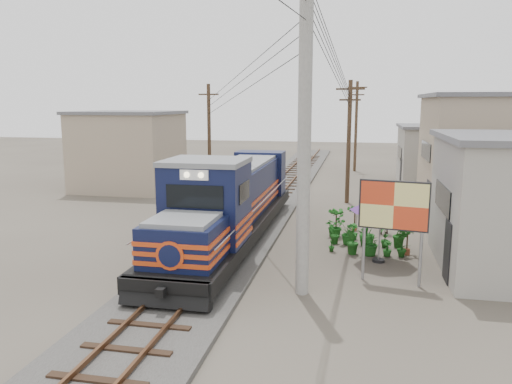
% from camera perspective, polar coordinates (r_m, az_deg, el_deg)
% --- Properties ---
extents(ground, '(120.00, 120.00, 0.00)m').
position_cam_1_polar(ground, '(16.79, -6.69, -9.88)').
color(ground, '#473F35').
rests_on(ground, ground).
extents(ballast, '(3.60, 70.00, 0.16)m').
position_cam_1_polar(ballast, '(26.08, 0.18, -2.36)').
color(ballast, '#595651').
rests_on(ballast, ground).
extents(track, '(1.15, 70.00, 0.12)m').
position_cam_1_polar(track, '(26.04, 0.18, -1.98)').
color(track, '#51331E').
rests_on(track, ground).
extents(locomotive, '(2.75, 14.94, 3.70)m').
position_cam_1_polar(locomotive, '(20.53, -2.85, -1.36)').
color(locomotive, black).
rests_on(locomotive, ground).
extents(utility_pole_main, '(0.40, 0.40, 10.00)m').
position_cam_1_polar(utility_pole_main, '(14.56, 5.56, 7.22)').
color(utility_pole_main, '#9E9B93').
rests_on(utility_pole_main, ground).
extents(wooden_pole_mid, '(1.60, 0.24, 7.00)m').
position_cam_1_polar(wooden_pole_mid, '(29.04, 10.56, 5.92)').
color(wooden_pole_mid, '#4C3826').
rests_on(wooden_pole_mid, ground).
extents(wooden_pole_far, '(1.60, 0.24, 7.50)m').
position_cam_1_polar(wooden_pole_far, '(43.00, 11.36, 7.55)').
color(wooden_pole_far, '#4C3826').
rests_on(wooden_pole_far, ground).
extents(wooden_pole_left, '(1.60, 0.24, 7.00)m').
position_cam_1_polar(wooden_pole_left, '(34.51, -5.38, 6.69)').
color(wooden_pole_left, '#4C3826').
rests_on(wooden_pole_left, ground).
extents(power_lines, '(9.65, 19.00, 3.30)m').
position_cam_1_polar(power_lines, '(24.09, -0.89, 14.51)').
color(power_lines, black).
rests_on(power_lines, ground).
extents(shophouse_mid, '(8.40, 7.35, 6.20)m').
position_cam_1_polar(shophouse_mid, '(28.09, 26.99, 3.69)').
color(shophouse_mid, gray).
rests_on(shophouse_mid, ground).
extents(shophouse_back, '(6.30, 6.30, 4.20)m').
position_cam_1_polar(shophouse_back, '(37.61, 20.70, 3.97)').
color(shophouse_back, gray).
rests_on(shophouse_back, ground).
extents(shophouse_left, '(6.30, 6.30, 5.20)m').
position_cam_1_polar(shophouse_left, '(34.56, -14.31, 4.65)').
color(shophouse_left, gray).
rests_on(shophouse_left, ground).
extents(billboard, '(2.15, 0.51, 3.34)m').
position_cam_1_polar(billboard, '(16.25, 15.46, -1.82)').
color(billboard, '#99999E').
rests_on(billboard, ground).
extents(market_umbrella, '(2.37, 2.37, 2.46)m').
position_cam_1_polar(market_umbrella, '(18.42, 14.09, -1.31)').
color(market_umbrella, black).
rests_on(market_umbrella, ground).
extents(vendor, '(0.75, 0.71, 1.73)m').
position_cam_1_polar(vendor, '(22.74, 14.44, -2.54)').
color(vendor, black).
rests_on(vendor, ground).
extents(plant_nursery, '(3.38, 3.51, 1.14)m').
position_cam_1_polar(plant_nursery, '(20.52, 11.97, -4.85)').
color(plant_nursery, '#1A5819').
rests_on(plant_nursery, ground).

